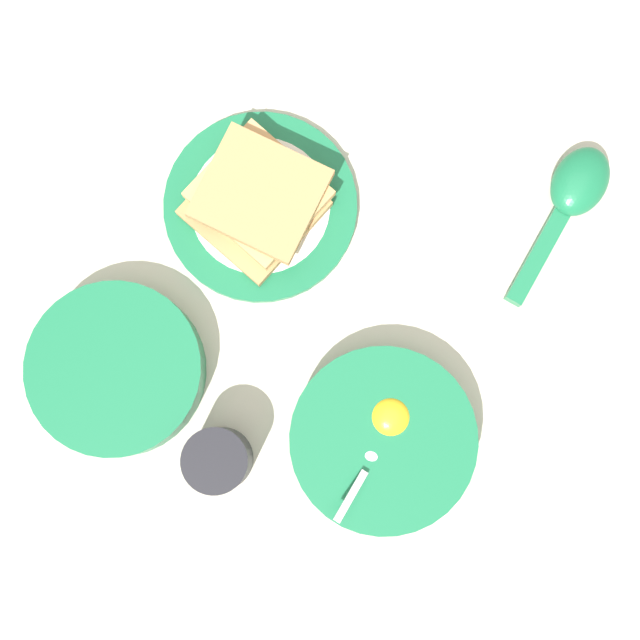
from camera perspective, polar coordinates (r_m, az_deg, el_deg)
The scene contains 7 objects.
ground_plane at distance 0.89m, azimuth 6.44°, elevation 4.08°, with size 3.00×3.00×0.00m, color beige.
egg_bowl at distance 0.85m, azimuth 4.02°, elevation -7.64°, with size 0.18×0.18×0.07m.
toast_plate at distance 0.89m, azimuth -3.83°, elevation 7.26°, with size 0.19×0.19×0.01m.
toast_sandwich at distance 0.87m, azimuth -3.98°, elevation 7.83°, with size 0.15×0.15×0.04m.
soup_spoon at distance 0.92m, azimuth 15.88°, elevation 7.75°, with size 0.08×0.18×0.03m.
congee_bowl at distance 0.87m, azimuth -12.90°, elevation -3.10°, with size 0.17×0.17×0.04m.
drinking_cup at distance 0.84m, azimuth -6.55°, elevation -8.89°, with size 0.06×0.06×0.07m.
Camera 1 is at (-0.05, -0.19, 0.87)m, focal length 50.00 mm.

